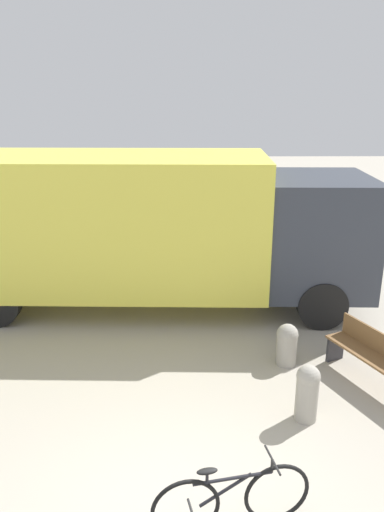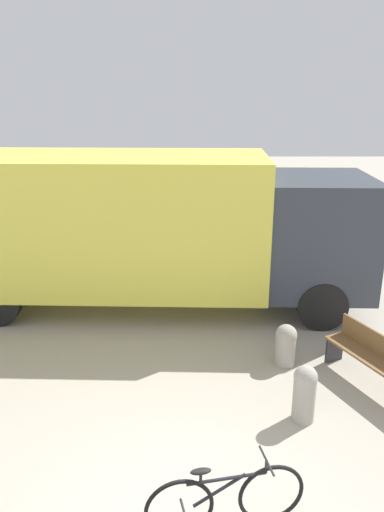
% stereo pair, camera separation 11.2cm
% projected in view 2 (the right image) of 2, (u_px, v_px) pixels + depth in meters
% --- Properties ---
extents(delivery_truck, '(9.07, 2.66, 3.19)m').
position_uv_depth(delivery_truck, '(143.00, 225.00, 10.26)').
color(delivery_truck, '#EAE04C').
rests_on(delivery_truck, ground).
extents(park_bench, '(1.18, 1.93, 0.84)m').
position_uv_depth(park_bench, '(380.00, 360.00, 7.64)').
color(park_bench, brown).
rests_on(park_bench, ground).
extents(bicycle_far, '(1.70, 0.50, 0.82)m').
position_uv_depth(bicycle_far, '(227.00, 499.00, 5.19)').
color(bicycle_far, black).
rests_on(bicycle_far, ground).
extents(bollard_near_bench, '(0.33, 0.33, 0.85)m').
position_uv_depth(bollard_near_bench, '(305.00, 391.00, 6.90)').
color(bollard_near_bench, '#9E998C').
rests_on(bollard_near_bench, ground).
extents(bollard_far_bench, '(0.36, 0.36, 0.73)m').
position_uv_depth(bollard_far_bench, '(287.00, 344.00, 8.34)').
color(bollard_far_bench, '#9E998C').
rests_on(bollard_far_bench, ground).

